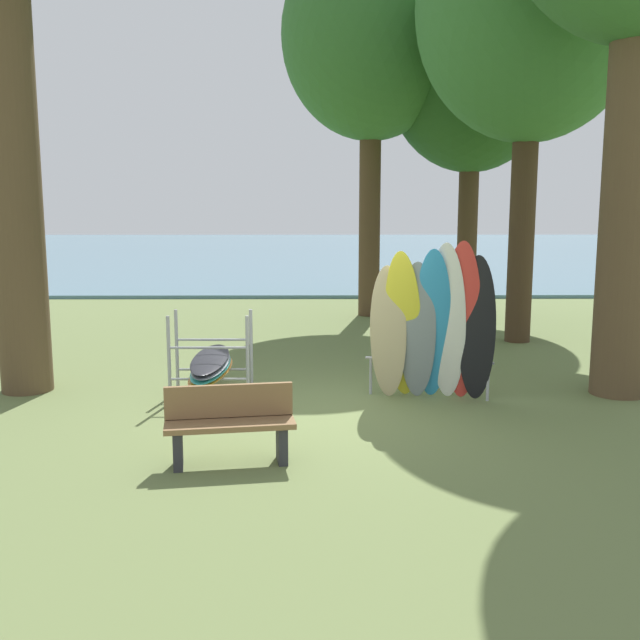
% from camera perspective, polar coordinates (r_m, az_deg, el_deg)
% --- Properties ---
extents(ground_plane, '(80.00, 80.00, 0.00)m').
position_cam_1_polar(ground_plane, '(10.19, 0.14, -6.99)').
color(ground_plane, olive).
extents(lake_water, '(80.00, 36.00, 0.10)m').
position_cam_1_polar(lake_water, '(39.30, -0.33, 5.23)').
color(lake_water, slate).
rests_on(lake_water, ground).
extents(tree_mid_behind, '(4.38, 4.38, 8.95)m').
position_cam_1_polar(tree_mid_behind, '(15.72, 15.90, 21.93)').
color(tree_mid_behind, '#42301E').
rests_on(tree_mid_behind, ground).
extents(tree_far_left_back, '(4.23, 4.23, 9.07)m').
position_cam_1_polar(tree_far_left_back, '(18.60, 3.97, 20.82)').
color(tree_far_left_back, '#4C3823').
rests_on(tree_far_left_back, ground).
extents(tree_far_right_back, '(4.14, 4.14, 8.24)m').
position_cam_1_polar(tree_far_right_back, '(19.10, 11.60, 18.03)').
color(tree_far_right_back, '#42301E').
rests_on(tree_far_right_back, ground).
extents(leaning_board_pile, '(1.83, 0.92, 2.31)m').
position_cam_1_polar(leaning_board_pile, '(10.52, 8.67, -0.57)').
color(leaning_board_pile, '#C6B289').
rests_on(leaning_board_pile, ground).
extents(board_storage_rack, '(1.15, 2.13, 1.25)m').
position_cam_1_polar(board_storage_rack, '(10.85, -8.35, -3.38)').
color(board_storage_rack, '#9EA0A5').
rests_on(board_storage_rack, ground).
extents(park_bench, '(1.45, 0.62, 0.85)m').
position_cam_1_polar(park_bench, '(8.20, -6.93, -7.84)').
color(park_bench, '#2D2D33').
rests_on(park_bench, ground).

